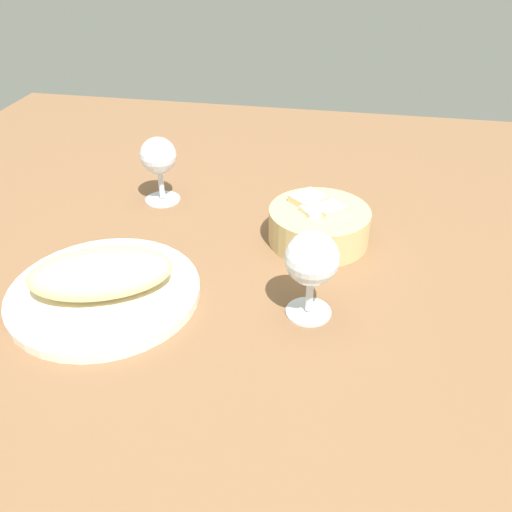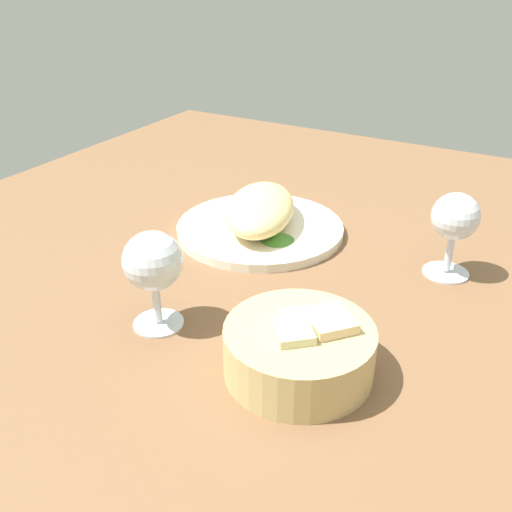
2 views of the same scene
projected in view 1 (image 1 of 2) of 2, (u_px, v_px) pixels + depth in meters
The scene contains 7 objects.
ground_plane at pixel (210, 256), 86.76cm from camera, with size 140.00×140.00×2.00cm, color brown.
plate at pixel (105, 293), 75.99cm from camera, with size 26.49×26.49×1.40cm, color white.
omelette at pixel (101, 273), 74.10cm from camera, with size 19.44×10.56×5.40cm, color #F0D085.
lettuce_garnish at pixel (140, 268), 78.78cm from camera, with size 5.19×5.19×1.22cm, color #43832D.
bread_basket at pixel (318, 224), 87.23cm from camera, with size 16.04×16.04×6.69cm.
wine_glass_near at pixel (312, 262), 68.96cm from camera, with size 7.05×7.05×12.28cm.
wine_glass_far at pixel (159, 160), 95.93cm from camera, with size 6.45×6.45×12.00cm.
Camera 1 is at (20.53, -69.63, 47.08)cm, focal length 38.36 mm.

